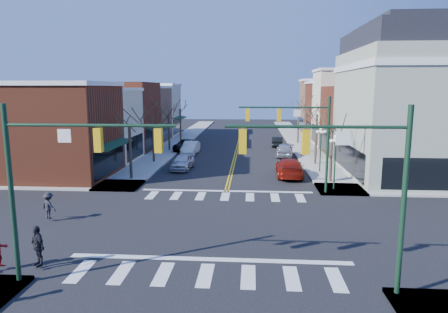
% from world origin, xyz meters
% --- Properties ---
extents(ground, '(160.00, 160.00, 0.00)m').
position_xyz_m(ground, '(0.00, 0.00, 0.00)').
color(ground, black).
rests_on(ground, ground).
extents(sidewalk_left, '(3.50, 70.00, 0.15)m').
position_xyz_m(sidewalk_left, '(-8.75, 20.00, 0.07)').
color(sidewalk_left, '#9E9B93').
rests_on(sidewalk_left, ground).
extents(sidewalk_right, '(3.50, 70.00, 0.15)m').
position_xyz_m(sidewalk_right, '(8.75, 20.00, 0.07)').
color(sidewalk_right, '#9E9B93').
rests_on(sidewalk_right, ground).
extents(bldg_left_brick_a, '(10.00, 8.50, 8.00)m').
position_xyz_m(bldg_left_brick_a, '(-15.50, 11.75, 4.00)').
color(bldg_left_brick_a, maroon).
rests_on(bldg_left_brick_a, ground).
extents(bldg_left_stucco_a, '(10.00, 7.00, 7.50)m').
position_xyz_m(bldg_left_stucco_a, '(-15.50, 19.50, 3.75)').
color(bldg_left_stucco_a, beige).
rests_on(bldg_left_stucco_a, ground).
extents(bldg_left_brick_b, '(10.00, 9.00, 8.50)m').
position_xyz_m(bldg_left_brick_b, '(-15.50, 27.50, 4.25)').
color(bldg_left_brick_b, maroon).
rests_on(bldg_left_brick_b, ground).
extents(bldg_left_tan, '(10.00, 7.50, 7.80)m').
position_xyz_m(bldg_left_tan, '(-15.50, 35.75, 3.90)').
color(bldg_left_tan, '#946D51').
rests_on(bldg_left_tan, ground).
extents(bldg_left_stucco_b, '(10.00, 8.00, 8.20)m').
position_xyz_m(bldg_left_stucco_b, '(-15.50, 43.50, 4.10)').
color(bldg_left_stucco_b, beige).
rests_on(bldg_left_stucco_b, ground).
extents(bldg_right_brick_a, '(10.00, 8.50, 8.00)m').
position_xyz_m(bldg_right_brick_a, '(15.50, 25.75, 4.00)').
color(bldg_right_brick_a, maroon).
rests_on(bldg_right_brick_a, ground).
extents(bldg_right_stucco, '(10.00, 7.00, 10.00)m').
position_xyz_m(bldg_right_stucco, '(15.50, 33.50, 5.00)').
color(bldg_right_stucco, beige).
rests_on(bldg_right_stucco, ground).
extents(bldg_right_brick_b, '(10.00, 8.00, 8.50)m').
position_xyz_m(bldg_right_brick_b, '(15.50, 41.00, 4.25)').
color(bldg_right_brick_b, maroon).
rests_on(bldg_right_brick_b, ground).
extents(bldg_right_tan, '(10.00, 8.00, 9.00)m').
position_xyz_m(bldg_right_tan, '(15.50, 49.00, 4.50)').
color(bldg_right_tan, '#946D51').
rests_on(bldg_right_tan, ground).
extents(victorian_corner, '(12.25, 14.25, 13.30)m').
position_xyz_m(victorian_corner, '(16.50, 14.50, 6.66)').
color(victorian_corner, '#9AA48D').
rests_on(victorian_corner, ground).
extents(traffic_mast_near_left, '(6.60, 0.28, 7.20)m').
position_xyz_m(traffic_mast_near_left, '(-5.55, -7.40, 4.71)').
color(traffic_mast_near_left, '#14331E').
rests_on(traffic_mast_near_left, ground).
extents(traffic_mast_near_right, '(6.60, 0.28, 7.20)m').
position_xyz_m(traffic_mast_near_right, '(5.55, -7.40, 4.71)').
color(traffic_mast_near_right, '#14331E').
rests_on(traffic_mast_near_right, ground).
extents(traffic_mast_far_right, '(6.60, 0.28, 7.20)m').
position_xyz_m(traffic_mast_far_right, '(5.55, 7.40, 4.71)').
color(traffic_mast_far_right, '#14331E').
rests_on(traffic_mast_far_right, ground).
extents(lamppost_corner, '(0.36, 0.36, 4.33)m').
position_xyz_m(lamppost_corner, '(8.20, 8.50, 2.96)').
color(lamppost_corner, '#14331E').
rests_on(lamppost_corner, ground).
extents(lamppost_midblock, '(0.36, 0.36, 4.33)m').
position_xyz_m(lamppost_midblock, '(8.20, 15.00, 2.96)').
color(lamppost_midblock, '#14331E').
rests_on(lamppost_midblock, ground).
extents(tree_left_a, '(0.24, 0.24, 4.76)m').
position_xyz_m(tree_left_a, '(-8.40, 11.00, 2.38)').
color(tree_left_a, '#382B21').
rests_on(tree_left_a, ground).
extents(tree_left_b, '(0.24, 0.24, 5.04)m').
position_xyz_m(tree_left_b, '(-8.40, 19.00, 2.52)').
color(tree_left_b, '#382B21').
rests_on(tree_left_b, ground).
extents(tree_left_c, '(0.24, 0.24, 4.55)m').
position_xyz_m(tree_left_c, '(-8.40, 27.00, 2.27)').
color(tree_left_c, '#382B21').
rests_on(tree_left_c, ground).
extents(tree_left_d, '(0.24, 0.24, 4.90)m').
position_xyz_m(tree_left_d, '(-8.40, 35.00, 2.45)').
color(tree_left_d, '#382B21').
rests_on(tree_left_d, ground).
extents(tree_right_a, '(0.24, 0.24, 4.62)m').
position_xyz_m(tree_right_a, '(8.40, 11.00, 2.31)').
color(tree_right_a, '#382B21').
rests_on(tree_right_a, ground).
extents(tree_right_b, '(0.24, 0.24, 5.18)m').
position_xyz_m(tree_right_b, '(8.40, 19.00, 2.59)').
color(tree_right_b, '#382B21').
rests_on(tree_right_b, ground).
extents(tree_right_c, '(0.24, 0.24, 4.83)m').
position_xyz_m(tree_right_c, '(8.40, 27.00, 2.42)').
color(tree_right_c, '#382B21').
rests_on(tree_right_c, ground).
extents(tree_right_d, '(0.24, 0.24, 4.97)m').
position_xyz_m(tree_right_d, '(8.40, 35.00, 2.48)').
color(tree_right_d, '#382B21').
rests_on(tree_right_d, ground).
extents(car_left_near, '(1.98, 4.44, 1.48)m').
position_xyz_m(car_left_near, '(-4.80, 15.80, 0.74)').
color(car_left_near, silver).
rests_on(car_left_near, ground).
extents(car_left_mid, '(1.80, 4.57, 1.48)m').
position_xyz_m(car_left_mid, '(-5.42, 24.95, 0.74)').
color(car_left_mid, white).
rests_on(car_left_mid, ground).
extents(car_left_far, '(2.76, 5.36, 1.44)m').
position_xyz_m(car_left_far, '(-6.40, 27.29, 0.72)').
color(car_left_far, black).
rests_on(car_left_far, ground).
extents(car_right_near, '(2.41, 5.65, 1.63)m').
position_xyz_m(car_right_near, '(5.24, 13.34, 0.81)').
color(car_right_near, maroon).
rests_on(car_right_near, ground).
extents(car_right_mid, '(2.27, 4.80, 1.59)m').
position_xyz_m(car_right_mid, '(5.65, 23.76, 0.79)').
color(car_right_mid, '#B5B5BA').
rests_on(car_right_mid, ground).
extents(car_right_far, '(1.56, 4.10, 1.33)m').
position_xyz_m(car_right_far, '(5.30, 32.08, 0.67)').
color(car_right_far, black).
rests_on(car_right_far, ground).
extents(pedestrian_dark_a, '(1.10, 0.99, 1.79)m').
position_xyz_m(pedestrian_dark_a, '(-7.30, -6.07, 1.05)').
color(pedestrian_dark_a, black).
rests_on(pedestrian_dark_a, sidewalk_left).
extents(pedestrian_dark_b, '(1.18, 0.97, 1.59)m').
position_xyz_m(pedestrian_dark_b, '(-10.00, 0.07, 0.95)').
color(pedestrian_dark_b, black).
rests_on(pedestrian_dark_b, sidewalk_left).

